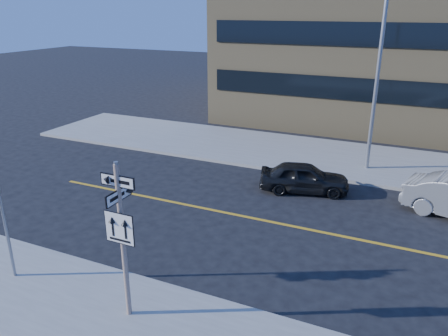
% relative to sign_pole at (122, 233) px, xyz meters
% --- Properties ---
extents(ground, '(120.00, 120.00, 0.00)m').
position_rel_sign_pole_xyz_m(ground, '(0.00, 2.51, -2.44)').
color(ground, black).
rests_on(ground, ground).
extents(sign_pole, '(0.92, 0.92, 4.06)m').
position_rel_sign_pole_xyz_m(sign_pole, '(0.00, 0.00, 0.00)').
color(sign_pole, beige).
rests_on(sign_pole, near_sidewalk).
extents(parked_car_a, '(2.45, 3.99, 1.27)m').
position_rel_sign_pole_xyz_m(parked_car_a, '(1.89, 9.80, -1.80)').
color(parked_car_a, black).
rests_on(parked_car_a, ground).
extents(streetlight_a, '(0.55, 2.25, 8.00)m').
position_rel_sign_pole_xyz_m(streetlight_a, '(4.00, 13.27, 2.32)').
color(streetlight_a, gray).
rests_on(streetlight_a, far_sidewalk).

